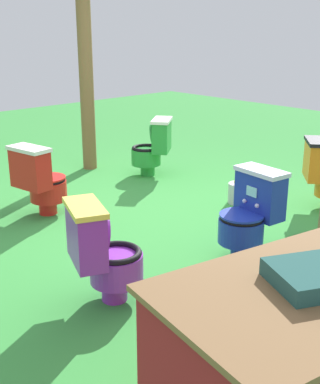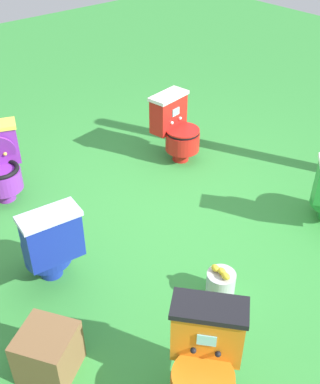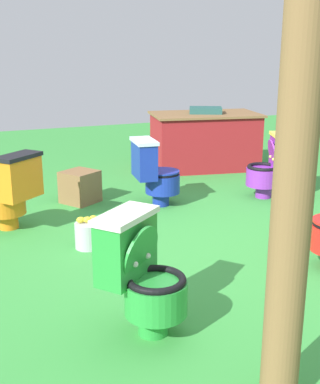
{
  "view_description": "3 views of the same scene",
  "coord_description": "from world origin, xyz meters",
  "px_view_note": "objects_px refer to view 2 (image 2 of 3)",
  "views": [
    {
      "loc": [
        3.23,
        3.53,
        1.84
      ],
      "look_at": [
        0.21,
        0.3,
        0.38
      ],
      "focal_mm": 47.88,
      "sensor_mm": 36.0,
      "label": 1
    },
    {
      "loc": [
        -2.54,
        2.27,
        2.74
      ],
      "look_at": [
        0.06,
        0.07,
        0.33
      ],
      "focal_mm": 44.14,
      "sensor_mm": 36.0,
      "label": 2
    },
    {
      "loc": [
        -1.91,
        -3.62,
        1.64
      ],
      "look_at": [
        -0.27,
        0.29,
        0.42
      ],
      "focal_mm": 47.14,
      "sensor_mm": 36.0,
      "label": 3
    }
  ],
  "objects_px": {
    "toilet_blue": "(49,244)",
    "toilet_red": "(176,128)",
    "small_crate": "(48,353)",
    "lemon_bucket": "(221,284)",
    "toilet_orange": "(205,362)"
  },
  "relations": [
    {
      "from": "toilet_blue",
      "to": "toilet_red",
      "type": "relative_size",
      "value": 1.0
    },
    {
      "from": "toilet_blue",
      "to": "small_crate",
      "type": "xyz_separation_m",
      "value": [
        -0.7,
        0.43,
        -0.2
      ]
    },
    {
      "from": "toilet_blue",
      "to": "lemon_bucket",
      "type": "height_order",
      "value": "toilet_blue"
    },
    {
      "from": "toilet_red",
      "to": "lemon_bucket",
      "type": "xyz_separation_m",
      "value": [
        -1.74,
        1.1,
        -0.25
      ]
    },
    {
      "from": "toilet_orange",
      "to": "toilet_red",
      "type": "distance_m",
      "value": 2.89
    },
    {
      "from": "toilet_orange",
      "to": "lemon_bucket",
      "type": "xyz_separation_m",
      "value": [
        0.52,
        -0.7,
        -0.25
      ]
    },
    {
      "from": "lemon_bucket",
      "to": "toilet_orange",
      "type": "bearing_deg",
      "value": 126.49
    },
    {
      "from": "toilet_blue",
      "to": "toilet_orange",
      "type": "xyz_separation_m",
      "value": [
        -1.49,
        -0.17,
        0.0
      ]
    },
    {
      "from": "toilet_orange",
      "to": "lemon_bucket",
      "type": "distance_m",
      "value": 0.91
    },
    {
      "from": "toilet_red",
      "to": "lemon_bucket",
      "type": "height_order",
      "value": "toilet_red"
    },
    {
      "from": "lemon_bucket",
      "to": "small_crate",
      "type": "bearing_deg",
      "value": 78.65
    },
    {
      "from": "toilet_orange",
      "to": "lemon_bucket",
      "type": "height_order",
      "value": "toilet_orange"
    },
    {
      "from": "toilet_orange",
      "to": "toilet_red",
      "type": "xyz_separation_m",
      "value": [
        2.26,
        -1.8,
        0.0
      ]
    },
    {
      "from": "toilet_blue",
      "to": "toilet_red",
      "type": "bearing_deg",
      "value": 28.38
    },
    {
      "from": "toilet_blue",
      "to": "small_crate",
      "type": "bearing_deg",
      "value": -114.59
    }
  ]
}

